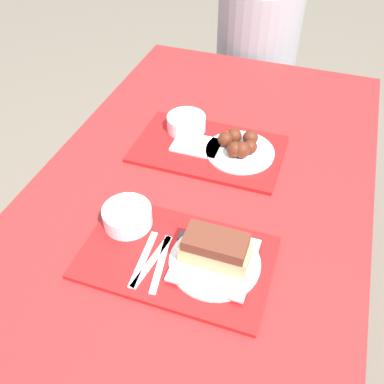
% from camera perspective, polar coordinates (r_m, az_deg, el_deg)
% --- Properties ---
extents(ground_plane, '(12.00, 12.00, 0.00)m').
position_cam_1_polar(ground_plane, '(1.79, 0.15, -18.27)').
color(ground_plane, '#706656').
extents(picnic_table, '(0.95, 1.76, 0.74)m').
position_cam_1_polar(picnic_table, '(1.25, 0.20, -3.82)').
color(picnic_table, maroon).
rests_on(picnic_table, ground_plane).
extents(picnic_bench_far, '(0.91, 0.28, 0.43)m').
position_cam_1_polar(picnic_bench_far, '(2.27, 9.36, 10.76)').
color(picnic_bench_far, maroon).
rests_on(picnic_bench_far, ground_plane).
extents(tray_near, '(0.46, 0.28, 0.01)m').
position_cam_1_polar(tray_near, '(1.05, -2.13, -8.70)').
color(tray_near, red).
rests_on(tray_near, picnic_table).
extents(tray_far, '(0.46, 0.28, 0.01)m').
position_cam_1_polar(tray_far, '(1.35, 2.19, 5.75)').
color(tray_far, red).
rests_on(tray_far, picnic_table).
extents(bowl_coleslaw_near, '(0.13, 0.13, 0.05)m').
position_cam_1_polar(bowl_coleslaw_near, '(1.11, -8.62, -3.11)').
color(bowl_coleslaw_near, silver).
rests_on(bowl_coleslaw_near, tray_near).
extents(brisket_sandwich_plate, '(0.22, 0.22, 0.09)m').
position_cam_1_polar(brisket_sandwich_plate, '(1.01, 3.10, -8.27)').
color(brisket_sandwich_plate, white).
rests_on(brisket_sandwich_plate, tray_near).
extents(plastic_fork_near, '(0.04, 0.17, 0.00)m').
position_cam_1_polar(plastic_fork_near, '(1.04, -5.36, -9.18)').
color(plastic_fork_near, white).
rests_on(plastic_fork_near, tray_near).
extents(plastic_knife_near, '(0.04, 0.17, 0.00)m').
position_cam_1_polar(plastic_knife_near, '(1.03, -4.22, -9.51)').
color(plastic_knife_near, white).
rests_on(plastic_knife_near, tray_near).
extents(plastic_spoon_near, '(0.03, 0.17, 0.00)m').
position_cam_1_polar(plastic_spoon_near, '(1.04, -6.49, -8.85)').
color(plastic_spoon_near, white).
rests_on(plastic_spoon_near, tray_near).
extents(condiment_packet, '(0.04, 0.03, 0.01)m').
position_cam_1_polar(condiment_packet, '(1.08, -0.81, -5.94)').
color(condiment_packet, '#3F3F47').
rests_on(condiment_packet, tray_near).
extents(bowl_coleslaw_far, '(0.13, 0.13, 0.05)m').
position_cam_1_polar(bowl_coleslaw_far, '(1.41, -0.76, 9.26)').
color(bowl_coleslaw_far, silver).
rests_on(bowl_coleslaw_far, tray_far).
extents(wings_plate_far, '(0.21, 0.21, 0.06)m').
position_cam_1_polar(wings_plate_far, '(1.33, 6.33, 6.09)').
color(wings_plate_far, white).
rests_on(wings_plate_far, tray_far).
extents(napkin_far, '(0.15, 0.10, 0.01)m').
position_cam_1_polar(napkin_far, '(1.35, 0.62, 6.28)').
color(napkin_far, white).
rests_on(napkin_far, tray_far).
extents(person_seated_across, '(0.38, 0.38, 0.72)m').
position_cam_1_polar(person_seated_across, '(2.11, 8.74, 19.33)').
color(person_seated_across, '#9E9EA3').
rests_on(person_seated_across, picnic_bench_far).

